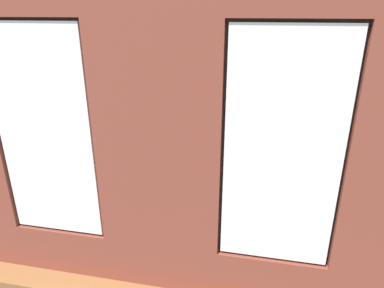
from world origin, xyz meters
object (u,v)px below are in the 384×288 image
at_px(cup_ceramic, 184,151).
at_px(potted_plant_corner_near_left, 350,135).
at_px(remote_silver, 192,156).
at_px(potted_plant_mid_room_small, 249,154).
at_px(couch_left, 371,201).
at_px(couch_by_window, 160,223).
at_px(potted_plant_between_couches, 281,205).
at_px(candle_jar, 215,152).
at_px(potted_plant_beside_window_right, 21,195).
at_px(potted_plant_near_tv, 56,149).
at_px(papasan_chair, 159,130).
at_px(coffee_table, 192,159).
at_px(tv_flatscreen, 59,118).
at_px(media_console, 64,147).
at_px(table_plant_small, 167,150).
at_px(potted_plant_foreground_right, 100,123).

relative_size(cup_ceramic, potted_plant_corner_near_left, 0.09).
height_order(remote_silver, potted_plant_mid_room_small, potted_plant_mid_room_small).
bearing_deg(potted_plant_mid_room_small, couch_left, 142.90).
relative_size(couch_by_window, potted_plant_between_couches, 1.48).
bearing_deg(remote_silver, potted_plant_mid_room_small, -76.27).
bearing_deg(potted_plant_mid_room_small, potted_plant_between_couches, 100.90).
height_order(potted_plant_corner_near_left, potted_plant_mid_room_small, potted_plant_corner_near_left).
bearing_deg(candle_jar, potted_plant_beside_window_right, 43.74).
bearing_deg(potted_plant_near_tv, cup_ceramic, -156.56).
bearing_deg(papasan_chair, potted_plant_corner_near_left, -176.46).
xyz_separation_m(cup_ceramic, potted_plant_between_couches, (-1.65, 2.05, 0.30)).
distance_m(candle_jar, potted_plant_between_couches, 2.37).
height_order(coffee_table, remote_silver, remote_silver).
distance_m(candle_jar, potted_plant_mid_room_small, 0.72).
bearing_deg(potted_plant_beside_window_right, couch_by_window, -177.01).
bearing_deg(tv_flatscreen, media_console, 90.00).
xyz_separation_m(cup_ceramic, media_console, (2.58, -0.18, -0.20)).
distance_m(potted_plant_corner_near_left, potted_plant_between_couches, 3.71).
height_order(couch_by_window, coffee_table, couch_by_window).
distance_m(couch_left, cup_ceramic, 3.14).
relative_size(potted_plant_near_tv, potted_plant_corner_near_left, 0.96).
relative_size(table_plant_small, potted_plant_between_couches, 0.17).
bearing_deg(potted_plant_between_couches, potted_plant_beside_window_right, 2.26).
bearing_deg(potted_plant_between_couches, table_plant_small, -44.14).
xyz_separation_m(couch_by_window, potted_plant_corner_near_left, (-2.96, -3.43, 0.21)).
height_order(couch_by_window, potted_plant_between_couches, potted_plant_between_couches).
relative_size(couch_by_window, potted_plant_beside_window_right, 2.34).
distance_m(coffee_table, potted_plant_beside_window_right, 2.85).
xyz_separation_m(tv_flatscreen, potted_plant_corner_near_left, (-5.71, -1.16, -0.35)).
distance_m(candle_jar, potted_plant_corner_near_left, 2.87).
bearing_deg(potted_plant_near_tv, coffee_table, -160.37).
height_order(table_plant_small, remote_silver, table_plant_small).
distance_m(media_console, potted_plant_beside_window_right, 2.53).
xyz_separation_m(coffee_table, potted_plant_corner_near_left, (-2.96, -1.43, 0.17)).
bearing_deg(cup_ceramic, potted_plant_near_tv, 23.44).
height_order(candle_jar, table_plant_small, table_plant_small).
distance_m(table_plant_small, media_console, 2.37).
distance_m(tv_flatscreen, potted_plant_corner_near_left, 5.84).
bearing_deg(couch_by_window, media_console, -39.51).
bearing_deg(media_console, cup_ceramic, 175.98).
height_order(coffee_table, potted_plant_foreground_right, potted_plant_foreground_right).
relative_size(potted_plant_near_tv, potted_plant_mid_room_small, 1.87).
xyz_separation_m(coffee_table, table_plant_small, (0.44, 0.11, 0.18)).
height_order(media_console, tv_flatscreen, tv_flatscreen).
xyz_separation_m(couch_left, potted_plant_corner_near_left, (-0.15, -2.29, 0.21)).
relative_size(candle_jar, tv_flatscreen, 0.11).
xyz_separation_m(table_plant_small, tv_flatscreen, (2.32, -0.38, 0.34)).
distance_m(cup_ceramic, potted_plant_mid_room_small, 1.26).
bearing_deg(coffee_table, remote_silver, 63.43).
xyz_separation_m(candle_jar, tv_flatscreen, (3.16, -0.15, 0.41)).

